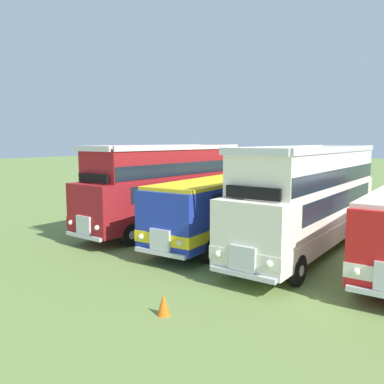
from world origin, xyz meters
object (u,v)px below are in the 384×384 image
(bus_first_in_row, at_px, (168,185))
(cone_near_end, at_px, (164,304))
(bus_second_in_row, at_px, (232,202))
(bus_third_in_row, at_px, (310,197))

(bus_first_in_row, distance_m, cone_near_end, 11.35)
(bus_first_in_row, distance_m, bus_second_in_row, 4.00)
(bus_first_in_row, relative_size, bus_third_in_row, 0.96)
(bus_first_in_row, relative_size, cone_near_end, 18.65)
(cone_near_end, bearing_deg, bus_second_in_row, 107.92)
(bus_third_in_row, height_order, cone_near_end, bus_third_in_row)
(bus_first_in_row, relative_size, bus_second_in_row, 0.96)
(bus_first_in_row, bearing_deg, cone_near_end, -52.36)
(bus_second_in_row, distance_m, cone_near_end, 9.42)
(cone_near_end, bearing_deg, bus_third_in_row, 82.71)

